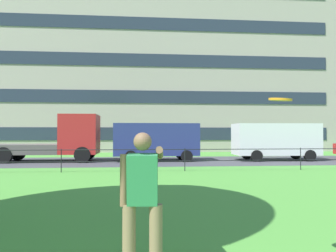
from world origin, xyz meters
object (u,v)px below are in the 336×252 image
object	(u,v)px
panel_van_right	(156,140)
panel_van_center	(276,140)
flatbed_truck_far_left	(54,141)
frisbee	(280,99)
person_thrower	(142,197)
apartment_building_background	(149,71)

from	to	relation	value
panel_van_right	panel_van_center	size ratio (longest dim) A/B	1.00
panel_van_center	flatbed_truck_far_left	bearing A→B (deg)	178.51
frisbee	panel_van_right	distance (m)	16.06
panel_van_center	person_thrower	bearing A→B (deg)	-118.15
frisbee	panel_van_right	xyz separation A→B (m)	(-0.61, 16.03, -0.80)
person_thrower	flatbed_truck_far_left	size ratio (longest dim) A/B	0.23
frisbee	apartment_building_background	world-z (taller)	apartment_building_background
person_thrower	apartment_building_background	world-z (taller)	apartment_building_background
panel_van_center	apartment_building_background	world-z (taller)	apartment_building_background
frisbee	panel_van_center	world-z (taller)	panel_van_center
flatbed_truck_far_left	person_thrower	bearing A→B (deg)	-72.75
frisbee	flatbed_truck_far_left	bearing A→B (deg)	112.17
person_thrower	frisbee	world-z (taller)	frisbee
frisbee	panel_van_center	xyz separation A→B (m)	(6.71, 15.80, -0.80)
frisbee	flatbed_truck_far_left	size ratio (longest dim) A/B	0.05
frisbee	flatbed_truck_far_left	distance (m)	17.46
flatbed_truck_far_left	panel_van_center	distance (m)	13.30
person_thrower	flatbed_truck_far_left	distance (m)	16.70
person_thrower	flatbed_truck_far_left	world-z (taller)	flatbed_truck_far_left
frisbee	flatbed_truck_far_left	world-z (taller)	flatbed_truck_far_left
flatbed_truck_far_left	apartment_building_background	world-z (taller)	apartment_building_background
flatbed_truck_far_left	panel_van_right	size ratio (longest dim) A/B	1.44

